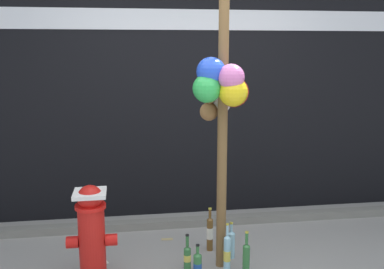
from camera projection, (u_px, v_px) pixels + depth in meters
The scene contains 12 objects.
building_wall at pixel (186, 48), 4.60m from camera, with size 10.00×0.21×3.62m.
curb_strip at pixel (192, 222), 4.49m from camera, with size 8.00×0.12×0.08m, color slate.
memorial_post at pixel (223, 64), 3.31m from camera, with size 0.65×0.48×3.04m.
fire_hydrant at pixel (92, 231), 3.36m from camera, with size 0.39×0.25×0.79m.
bottle_0 at pixel (187, 257), 3.58m from camera, with size 0.06×0.06×0.31m.
bottle_1 at pixel (227, 253), 3.55m from camera, with size 0.06×0.06×0.42m.
bottle_2 at pixel (198, 267), 3.36m from camera, with size 0.07×0.07×0.33m.
bottle_3 at pixel (231, 243), 3.79m from camera, with size 0.07×0.07×0.33m.
bottle_4 at pixel (246, 258), 3.49m from camera, with size 0.06×0.06×0.37m.
bottle_5 at pixel (210, 233), 3.92m from camera, with size 0.06×0.06×0.40m.
litter_1 at pixel (167, 239), 4.17m from camera, with size 0.11×0.04×0.01m, color tan.
litter_2 at pixel (103, 262), 3.72m from camera, with size 0.08×0.09×0.01m, color silver.
Camera 1 is at (-0.61, -2.80, 1.81)m, focal length 40.53 mm.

